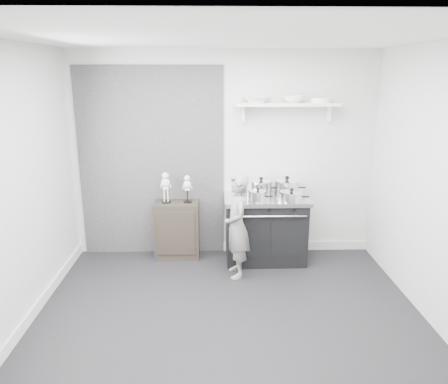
{
  "coord_description": "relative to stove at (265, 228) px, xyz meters",
  "views": [
    {
      "loc": [
        -0.15,
        -3.88,
        2.42
      ],
      "look_at": [
        -0.02,
        0.95,
        1.08
      ],
      "focal_mm": 35.0,
      "sensor_mm": 36.0,
      "label": 1
    }
  ],
  "objects": [
    {
      "name": "ground",
      "position": [
        -0.54,
        -1.48,
        -0.44
      ],
      "size": [
        4.0,
        4.0,
        0.0
      ],
      "primitive_type": "plane",
      "color": "black",
      "rests_on": "ground"
    },
    {
      "name": "room_shell",
      "position": [
        -0.63,
        -1.33,
        1.2
      ],
      "size": [
        4.02,
        3.62,
        2.71
      ],
      "color": "beige",
      "rests_on": "ground"
    },
    {
      "name": "wall_shelf",
      "position": [
        0.26,
        0.2,
        1.57
      ],
      "size": [
        1.3,
        0.26,
        0.24
      ],
      "color": "white",
      "rests_on": "room_shell"
    },
    {
      "name": "stove",
      "position": [
        0.0,
        0.0,
        0.0
      ],
      "size": [
        1.08,
        0.67,
        0.87
      ],
      "color": "black",
      "rests_on": "ground"
    },
    {
      "name": "side_cabinet",
      "position": [
        -1.17,
        0.13,
        -0.06
      ],
      "size": [
        0.59,
        0.34,
        0.76
      ],
      "primitive_type": "cube",
      "color": "black",
      "rests_on": "ground"
    },
    {
      "name": "child",
      "position": [
        -0.4,
        -0.45,
        0.2
      ],
      "size": [
        0.36,
        0.49,
        1.27
      ],
      "primitive_type": "imported",
      "rotation": [
        0.0,
        0.0,
        -1.45
      ],
      "color": "gray",
      "rests_on": "ground"
    },
    {
      "name": "pot_front_left",
      "position": [
        -0.29,
        -0.07,
        0.5
      ],
      "size": [
        0.28,
        0.19,
        0.17
      ],
      "color": "silver",
      "rests_on": "stove"
    },
    {
      "name": "pot_back_left",
      "position": [
        -0.05,
        0.14,
        0.52
      ],
      "size": [
        0.37,
        0.29,
        0.23
      ],
      "color": "silver",
      "rests_on": "stove"
    },
    {
      "name": "pot_back_right",
      "position": [
        0.28,
        0.13,
        0.53
      ],
      "size": [
        0.42,
        0.33,
        0.25
      ],
      "color": "silver",
      "rests_on": "stove"
    },
    {
      "name": "pot_front_right",
      "position": [
        0.29,
        -0.2,
        0.49
      ],
      "size": [
        0.36,
        0.27,
        0.17
      ],
      "color": "silver",
      "rests_on": "stove"
    },
    {
      "name": "pot_front_center",
      "position": [
        -0.13,
        -0.18,
        0.5
      ],
      "size": [
        0.3,
        0.21,
        0.17
      ],
      "color": "silver",
      "rests_on": "stove"
    },
    {
      "name": "skeleton_full",
      "position": [
        -1.3,
        0.13,
        0.56
      ],
      "size": [
        0.13,
        0.08,
        0.47
      ],
      "primitive_type": null,
      "color": "silver",
      "rests_on": "side_cabinet"
    },
    {
      "name": "skeleton_torso",
      "position": [
        -1.02,
        0.13,
        0.53
      ],
      "size": [
        0.12,
        0.08,
        0.42
      ],
      "primitive_type": null,
      "color": "silver",
      "rests_on": "side_cabinet"
    },
    {
      "name": "bowl_large",
      "position": [
        -0.14,
        0.19,
        1.65
      ],
      "size": [
        0.33,
        0.33,
        0.08
      ],
      "primitive_type": "imported",
      "color": "white",
      "rests_on": "wall_shelf"
    },
    {
      "name": "bowl_small",
      "position": [
        0.33,
        0.19,
        1.65
      ],
      "size": [
        0.27,
        0.27,
        0.08
      ],
      "primitive_type": "imported",
      "color": "white",
      "rests_on": "wall_shelf"
    },
    {
      "name": "plate_stack",
      "position": [
        0.67,
        0.19,
        1.63
      ],
      "size": [
        0.25,
        0.25,
        0.06
      ],
      "primitive_type": "cylinder",
      "color": "white",
      "rests_on": "wall_shelf"
    }
  ]
}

